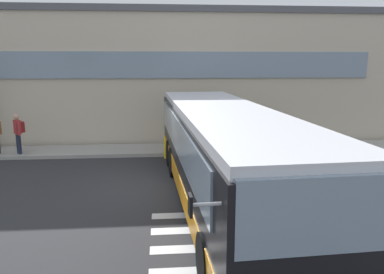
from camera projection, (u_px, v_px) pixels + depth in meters
name	position (u px, v px, depth m)	size (l,w,h in m)	color
ground_plane	(160.00, 186.00, 12.09)	(80.00, 90.00, 0.02)	#2B2B2D
bay_paint_stripes	(251.00, 246.00, 8.15)	(4.40, 3.96, 0.01)	silver
terminal_building	(148.00, 74.00, 22.79)	(25.71, 13.80, 6.46)	beige
boarding_curb	(160.00, 150.00, 16.76)	(27.91, 2.00, 0.15)	#9E9B93
bus_main_foreground	(224.00, 157.00, 10.51)	(3.25, 12.29, 2.70)	black
passenger_by_doorway	(18.00, 131.00, 15.57)	(0.50, 0.52, 1.68)	#1E2338
safety_bollard_yellow	(166.00, 147.00, 15.54)	(0.18, 0.18, 0.90)	yellow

